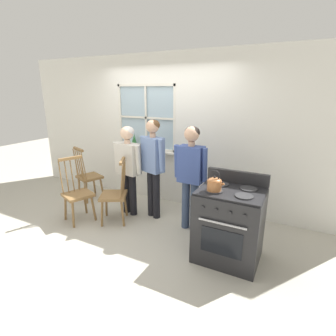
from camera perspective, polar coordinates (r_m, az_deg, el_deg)
ground_plane at (r=4.14m, az=-9.35°, el=-13.64°), size 16.00×16.00×0.00m
wall_back at (r=4.81m, az=0.17°, el=7.82°), size 6.40×0.16×2.70m
chair_by_window at (r=5.30m, az=-16.95°, el=-1.81°), size 0.54×0.52×1.05m
chair_near_wall at (r=4.30m, az=-11.49°, el=-5.75°), size 0.55×0.56×1.05m
chair_center_cluster at (r=4.50m, az=-19.11°, el=-5.33°), size 0.53×0.54×1.05m
person_elderly_left at (r=4.38m, az=-8.67°, el=1.37°), size 0.59×0.28×1.52m
person_teen_center at (r=4.21m, az=-3.26°, el=1.70°), size 0.51×0.30×1.63m
person_adult_right at (r=3.83m, az=4.99°, el=-0.12°), size 0.52×0.23×1.59m
stove at (r=3.41m, az=13.14°, el=-11.82°), size 0.78×0.68×1.08m
kettle at (r=3.11m, az=10.07°, el=-3.32°), size 0.21×0.17×0.25m
potted_plant at (r=5.14m, az=-7.36°, el=5.37°), size 0.12×0.11×0.31m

